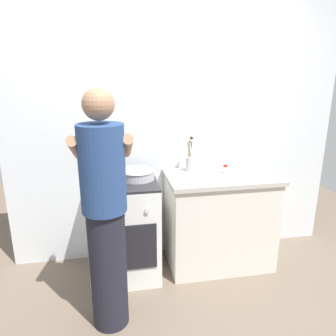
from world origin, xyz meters
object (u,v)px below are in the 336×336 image
stove_range (124,228)px  utensil_crock (191,162)px  mixing_bowl (138,174)px  spice_bottle (225,169)px  pot (105,175)px  person (105,215)px

stove_range → utensil_crock: utensil_crock is taller
mixing_bowl → spice_bottle: (0.81, 0.02, -0.01)m
stove_range → utensil_crock: size_ratio=2.70×
pot → mixing_bowl: pot is taller
mixing_bowl → person: size_ratio=0.18×
stove_range → mixing_bowl: (0.14, 0.02, 0.50)m
utensil_crock → spice_bottle: utensil_crock is taller
mixing_bowl → person: person is taller
pot → person: (0.00, -0.60, -0.10)m
utensil_crock → person: size_ratio=0.20×
pot → person: bearing=-89.7°
pot → mixing_bowl: (0.28, 0.02, -0.02)m
stove_range → spice_bottle: 1.07m
spice_bottle → person: size_ratio=0.05×
mixing_bowl → spice_bottle: bearing=1.1°
pot → person: 0.61m
person → utensil_crock: bearing=44.1°
mixing_bowl → person: bearing=-114.0°
pot → spice_bottle: 1.09m
stove_range → mixing_bowl: bearing=7.9°
pot → utensil_crock: (0.79, 0.17, 0.03)m
pot → stove_range: bearing=1.1°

